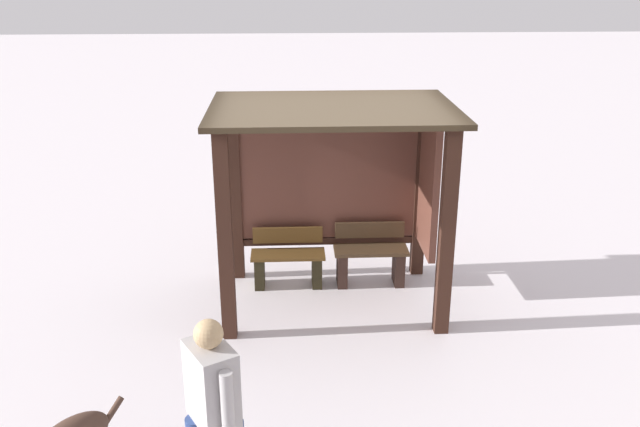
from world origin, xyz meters
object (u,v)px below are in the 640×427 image
Objects in this scene: bench_center_inside at (370,258)px; person_walking at (213,403)px; bench_left_inside at (288,262)px; bus_shelter at (343,165)px.

person_walking reaches higher than bench_center_inside.
bench_left_inside is at bearing 179.87° from bench_center_inside.
person_walking is at bearing -98.36° from bench_left_inside.
bus_shelter reaches higher than bench_center_inside.
bench_left_inside is at bearing 81.64° from person_walking.
bus_shelter is at bearing -152.85° from bench_center_inside.
bench_center_inside is (1.02, -0.00, 0.03)m from bench_left_inside.
bench_left_inside is at bearing 163.17° from bus_shelter.
bench_left_inside is 0.58× the size of person_walking.
bus_shelter is 1.45m from bench_left_inside.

